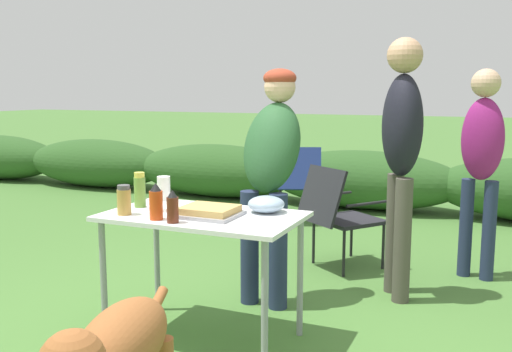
{
  "coord_description": "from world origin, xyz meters",
  "views": [
    {
      "loc": [
        1.52,
        -2.76,
        1.43
      ],
      "look_at": [
        0.1,
        0.52,
        0.89
      ],
      "focal_mm": 40.0,
      "sensor_mm": 36.0,
      "label": 1
    }
  ],
  "objects_px": {
    "food_tray": "(209,212)",
    "plate_stack": "(167,207)",
    "hot_sauce_bottle": "(156,202)",
    "folding_table": "(203,227)",
    "camp_chair_green_behind_table": "(299,179)",
    "standing_person_in_navy_coat": "(402,143)",
    "bbq_sauce_bottle": "(173,207)",
    "standing_person_in_gray_fleece": "(482,152)",
    "standing_person_in_olive_jacket": "(271,160)",
    "spice_jar": "(124,200)",
    "camp_chair_near_hedge": "(338,211)",
    "paper_cup_stack": "(164,190)",
    "mixing_bowl": "(266,204)",
    "relish_jar": "(140,190)"
  },
  "relations": [
    {
      "from": "food_tray",
      "to": "paper_cup_stack",
      "type": "distance_m",
      "value": 0.49
    },
    {
      "from": "folding_table",
      "to": "camp_chair_green_behind_table",
      "type": "xyz_separation_m",
      "value": [
        -0.48,
        3.05,
        -0.2
      ]
    },
    {
      "from": "plate_stack",
      "to": "spice_jar",
      "type": "height_order",
      "value": "spice_jar"
    },
    {
      "from": "standing_person_in_olive_jacket",
      "to": "standing_person_in_gray_fleece",
      "type": "xyz_separation_m",
      "value": [
        1.27,
        1.06,
        0.0
      ]
    },
    {
      "from": "spice_jar",
      "to": "relish_jar",
      "type": "bearing_deg",
      "value": 100.98
    },
    {
      "from": "food_tray",
      "to": "standing_person_in_gray_fleece",
      "type": "xyz_separation_m",
      "value": [
        1.33,
        1.83,
        0.2
      ]
    },
    {
      "from": "camp_chair_green_behind_table",
      "to": "bbq_sauce_bottle",
      "type": "bearing_deg",
      "value": -102.53
    },
    {
      "from": "food_tray",
      "to": "plate_stack",
      "type": "relative_size",
      "value": 1.41
    },
    {
      "from": "relish_jar",
      "to": "camp_chair_green_behind_table",
      "type": "distance_m",
      "value": 3.05
    },
    {
      "from": "food_tray",
      "to": "mixing_bowl",
      "type": "relative_size",
      "value": 1.56
    },
    {
      "from": "hot_sauce_bottle",
      "to": "bbq_sauce_bottle",
      "type": "xyz_separation_m",
      "value": [
        0.12,
        -0.03,
        -0.01
      ]
    },
    {
      "from": "paper_cup_stack",
      "to": "camp_chair_near_hedge",
      "type": "distance_m",
      "value": 1.63
    },
    {
      "from": "food_tray",
      "to": "standing_person_in_olive_jacket",
      "type": "relative_size",
      "value": 0.21
    },
    {
      "from": "hot_sauce_bottle",
      "to": "standing_person_in_navy_coat",
      "type": "bearing_deg",
      "value": 51.97
    },
    {
      "from": "paper_cup_stack",
      "to": "hot_sauce_bottle",
      "type": "xyz_separation_m",
      "value": [
        0.21,
        -0.4,
        0.01
      ]
    },
    {
      "from": "paper_cup_stack",
      "to": "camp_chair_near_hedge",
      "type": "xyz_separation_m",
      "value": [
        0.72,
        1.42,
        -0.36
      ]
    },
    {
      "from": "food_tray",
      "to": "bbq_sauce_bottle",
      "type": "bearing_deg",
      "value": -115.7
    },
    {
      "from": "paper_cup_stack",
      "to": "relish_jar",
      "type": "xyz_separation_m",
      "value": [
        -0.07,
        -0.16,
        0.02
      ]
    },
    {
      "from": "spice_jar",
      "to": "bbq_sauce_bottle",
      "type": "bearing_deg",
      "value": -9.95
    },
    {
      "from": "paper_cup_stack",
      "to": "standing_person_in_gray_fleece",
      "type": "relative_size",
      "value": 0.1
    },
    {
      "from": "bbq_sauce_bottle",
      "to": "standing_person_in_gray_fleece",
      "type": "bearing_deg",
      "value": 54.94
    },
    {
      "from": "bbq_sauce_bottle",
      "to": "camp_chair_near_hedge",
      "type": "xyz_separation_m",
      "value": [
        0.39,
        1.85,
        -0.35
      ]
    },
    {
      "from": "mixing_bowl",
      "to": "standing_person_in_navy_coat",
      "type": "height_order",
      "value": "standing_person_in_navy_coat"
    },
    {
      "from": "standing_person_in_navy_coat",
      "to": "paper_cup_stack",
      "type": "bearing_deg",
      "value": -78.86
    },
    {
      "from": "paper_cup_stack",
      "to": "bbq_sauce_bottle",
      "type": "height_order",
      "value": "bbq_sauce_bottle"
    },
    {
      "from": "paper_cup_stack",
      "to": "spice_jar",
      "type": "relative_size",
      "value": 0.99
    },
    {
      "from": "hot_sauce_bottle",
      "to": "folding_table",
      "type": "bearing_deg",
      "value": 53.1
    },
    {
      "from": "food_tray",
      "to": "camp_chair_near_hedge",
      "type": "height_order",
      "value": "camp_chair_near_hedge"
    },
    {
      "from": "food_tray",
      "to": "relish_jar",
      "type": "xyz_separation_m",
      "value": [
        -0.5,
        0.06,
        0.08
      ]
    },
    {
      "from": "relish_jar",
      "to": "spice_jar",
      "type": "height_order",
      "value": "relish_jar"
    },
    {
      "from": "food_tray",
      "to": "standing_person_in_olive_jacket",
      "type": "bearing_deg",
      "value": 85.41
    },
    {
      "from": "camp_chair_near_hedge",
      "to": "relish_jar",
      "type": "bearing_deg",
      "value": -79.6
    },
    {
      "from": "standing_person_in_olive_jacket",
      "to": "standing_person_in_navy_coat",
      "type": "xyz_separation_m",
      "value": [
        0.78,
        0.41,
        0.11
      ]
    },
    {
      "from": "plate_stack",
      "to": "hot_sauce_bottle",
      "type": "relative_size",
      "value": 1.16
    },
    {
      "from": "bbq_sauce_bottle",
      "to": "camp_chair_green_behind_table",
      "type": "relative_size",
      "value": 0.21
    },
    {
      "from": "standing_person_in_navy_coat",
      "to": "camp_chair_near_hedge",
      "type": "distance_m",
      "value": 0.94
    },
    {
      "from": "relish_jar",
      "to": "hot_sauce_bottle",
      "type": "xyz_separation_m",
      "value": [
        0.27,
        -0.24,
        -0.01
      ]
    },
    {
      "from": "camp_chair_green_behind_table",
      "to": "mixing_bowl",
      "type": "bearing_deg",
      "value": -94.67
    },
    {
      "from": "spice_jar",
      "to": "standing_person_in_navy_coat",
      "type": "height_order",
      "value": "standing_person_in_navy_coat"
    },
    {
      "from": "hot_sauce_bottle",
      "to": "standing_person_in_olive_jacket",
      "type": "distance_m",
      "value": 1.0
    },
    {
      "from": "camp_chair_near_hedge",
      "to": "standing_person_in_navy_coat",
      "type": "bearing_deg",
      "value": -2.79
    },
    {
      "from": "relish_jar",
      "to": "hot_sauce_bottle",
      "type": "height_order",
      "value": "relish_jar"
    },
    {
      "from": "bbq_sauce_bottle",
      "to": "standing_person_in_navy_coat",
      "type": "distance_m",
      "value": 1.7
    },
    {
      "from": "folding_table",
      "to": "plate_stack",
      "type": "height_order",
      "value": "plate_stack"
    },
    {
      "from": "standing_person_in_gray_fleece",
      "to": "mixing_bowl",
      "type": "bearing_deg",
      "value": -110.15
    },
    {
      "from": "standing_person_in_navy_coat",
      "to": "folding_table",
      "type": "bearing_deg",
      "value": -64.13
    },
    {
      "from": "relish_jar",
      "to": "spice_jar",
      "type": "bearing_deg",
      "value": -79.02
    },
    {
      "from": "paper_cup_stack",
      "to": "camp_chair_green_behind_table",
      "type": "xyz_separation_m",
      "value": [
        -0.11,
        2.86,
        -0.36
      ]
    },
    {
      "from": "paper_cup_stack",
      "to": "standing_person_in_navy_coat",
      "type": "height_order",
      "value": "standing_person_in_navy_coat"
    },
    {
      "from": "food_tray",
      "to": "standing_person_in_olive_jacket",
      "type": "xyz_separation_m",
      "value": [
        0.06,
        0.77,
        0.2
      ]
    }
  ]
}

